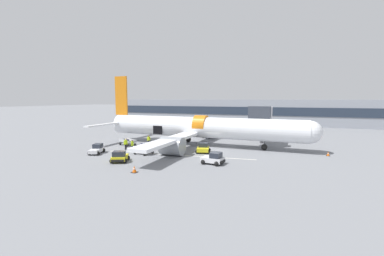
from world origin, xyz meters
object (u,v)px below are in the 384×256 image
at_px(ground_crew_driver, 149,140).
at_px(baggage_tug_mid, 213,159).
at_px(baggage_tug_rear, 203,148).
at_px(ground_crew_loader_a, 171,145).
at_px(baggage_cart_empty, 144,150).
at_px(ground_crew_helper, 181,142).
at_px(baggage_cart_queued, 128,142).
at_px(ground_crew_supervisor, 126,144).
at_px(baggage_tug_lead, 97,149).
at_px(ground_crew_loader_b, 132,145).
at_px(baggage_tug_spare, 120,157).
at_px(baggage_cart_loading, 148,146).
at_px(airplane, 198,128).

bearing_deg(ground_crew_driver, baggage_tug_mid, -30.24).
height_order(baggage_tug_rear, ground_crew_loader_a, ground_crew_loader_a).
height_order(baggage_tug_rear, baggage_cart_empty, baggage_tug_rear).
height_order(ground_crew_loader_a, ground_crew_helper, ground_crew_helper).
height_order(baggage_cart_queued, ground_crew_supervisor, ground_crew_supervisor).
distance_m(baggage_cart_empty, ground_crew_supervisor, 4.55).
xyz_separation_m(baggage_tug_lead, ground_crew_loader_b, (3.48, 3.50, 0.27)).
bearing_deg(ground_crew_loader_a, baggage_cart_queued, 172.01).
height_order(baggage_tug_lead, baggage_tug_spare, baggage_tug_spare).
bearing_deg(baggage_tug_lead, baggage_tug_spare, -24.65).
bearing_deg(ground_crew_helper, baggage_tug_spare, -105.70).
height_order(baggage_tug_mid, ground_crew_supervisor, ground_crew_supervisor).
height_order(ground_crew_driver, ground_crew_helper, ground_crew_helper).
distance_m(baggage_tug_rear, baggage_cart_queued, 13.32).
bearing_deg(ground_crew_loader_b, ground_crew_driver, 93.54).
height_order(baggage_tug_rear, ground_crew_supervisor, ground_crew_supervisor).
distance_m(baggage_tug_spare, ground_crew_loader_b, 6.77).
bearing_deg(baggage_tug_mid, baggage_cart_empty, 171.36).
relative_size(baggage_tug_spare, baggage_cart_empty, 0.85).
bearing_deg(ground_crew_supervisor, ground_crew_loader_b, -9.39).
xyz_separation_m(baggage_cart_loading, ground_crew_loader_a, (4.02, -0.20, 0.47)).
bearing_deg(baggage_tug_rear, baggage_tug_lead, -155.42).
bearing_deg(baggage_cart_loading, ground_crew_helper, 30.88).
bearing_deg(baggage_tug_rear, baggage_tug_spare, -130.06).
relative_size(baggage_tug_mid, ground_crew_driver, 1.73).
bearing_deg(baggage_cart_loading, baggage_tug_lead, -129.51).
distance_m(baggage_tug_mid, ground_crew_loader_a, 9.54).
xyz_separation_m(baggage_cart_empty, ground_crew_loader_a, (2.42, 3.45, 0.35)).
height_order(baggage_cart_empty, ground_crew_loader_b, ground_crew_loader_b).
relative_size(ground_crew_driver, ground_crew_helper, 0.89).
bearing_deg(airplane, baggage_tug_spare, -109.10).
bearing_deg(baggage_cart_queued, ground_crew_supervisor, -58.86).
bearing_deg(ground_crew_driver, ground_crew_supervisor, -102.20).
distance_m(baggage_tug_spare, ground_crew_loader_a, 8.81).
xyz_separation_m(baggage_cart_queued, ground_crew_driver, (2.89, 1.75, 0.31)).
bearing_deg(baggage_tug_spare, ground_crew_driver, 104.23).
bearing_deg(ground_crew_loader_a, baggage_tug_rear, 7.41).
distance_m(baggage_cart_loading, ground_crew_loader_a, 4.05).
height_order(baggage_tug_rear, baggage_cart_queued, baggage_tug_rear).
distance_m(baggage_tug_spare, baggage_cart_loading, 8.65).
xyz_separation_m(baggage_tug_lead, baggage_cart_loading, (4.78, 5.79, -0.13)).
xyz_separation_m(airplane, baggage_cart_loading, (-6.11, -5.45, -2.43)).
height_order(baggage_tug_lead, ground_crew_helper, ground_crew_helper).
bearing_deg(baggage_tug_spare, airplane, 70.90).
relative_size(baggage_tug_mid, baggage_tug_rear, 1.02).
xyz_separation_m(baggage_tug_lead, ground_crew_helper, (9.18, 8.42, 0.37)).
height_order(baggage_cart_loading, ground_crew_helper, ground_crew_helper).
xyz_separation_m(airplane, baggage_cart_empty, (-4.51, -9.10, -2.31)).
bearing_deg(baggage_tug_lead, baggage_tug_rear, 24.58).
height_order(baggage_tug_lead, baggage_cart_queued, baggage_tug_lead).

